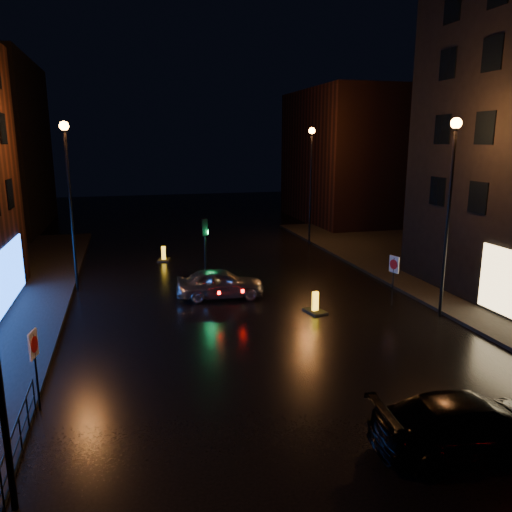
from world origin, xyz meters
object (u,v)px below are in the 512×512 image
(traffic_signal, at_px, (206,273))
(bollard_far, at_px, (164,258))
(road_sign_right, at_px, (394,269))
(bollard_near, at_px, (315,308))
(dark_sedan, at_px, (472,425))
(road_sign_left, at_px, (34,351))
(silver_hatchback, at_px, (220,283))

(traffic_signal, relative_size, bollard_far, 2.89)
(road_sign_right, bearing_deg, bollard_far, -66.76)
(bollard_near, bearing_deg, dark_sedan, -103.42)
(bollard_near, distance_m, road_sign_left, 12.15)
(bollard_near, bearing_deg, road_sign_left, -164.57)
(dark_sedan, relative_size, road_sign_right, 2.10)
(traffic_signal, relative_size, road_sign_left, 1.46)
(dark_sedan, bearing_deg, road_sign_left, 70.23)
(silver_hatchback, bearing_deg, road_sign_right, -108.01)
(traffic_signal, distance_m, bollard_far, 5.80)
(bollard_far, xyz_separation_m, road_sign_right, (9.51, -11.69, 1.56))
(dark_sedan, xyz_separation_m, road_sign_left, (-10.51, 4.84, 1.05))
(road_sign_right, bearing_deg, silver_hatchback, -39.37)
(dark_sedan, height_order, road_sign_left, road_sign_left)
(silver_hatchback, distance_m, bollard_far, 8.71)
(traffic_signal, bearing_deg, bollard_far, 108.27)
(silver_hatchback, relative_size, bollard_near, 3.49)
(traffic_signal, bearing_deg, bollard_near, -57.65)
(traffic_signal, relative_size, dark_sedan, 0.70)
(silver_hatchback, bearing_deg, road_sign_left, 147.68)
(silver_hatchback, relative_size, dark_sedan, 0.86)
(bollard_near, relative_size, bollard_far, 1.02)
(bollard_near, xyz_separation_m, road_sign_left, (-10.60, -5.72, 1.56))
(traffic_signal, bearing_deg, road_sign_right, -38.82)
(dark_sedan, distance_m, road_sign_left, 11.62)
(bollard_near, distance_m, bollard_far, 13.00)
(traffic_signal, xyz_separation_m, bollard_far, (-1.82, 5.50, -0.30))
(road_sign_left, bearing_deg, traffic_signal, 71.59)
(dark_sedan, xyz_separation_m, bollard_far, (-5.63, 22.23, -0.51))
(traffic_signal, relative_size, road_sign_right, 1.47)
(dark_sedan, bearing_deg, road_sign_right, -15.27)
(silver_hatchback, bearing_deg, traffic_signal, 9.99)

